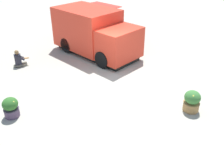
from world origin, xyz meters
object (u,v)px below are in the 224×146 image
Objects in this scene: food_truck at (94,33)px; person_customer at (19,60)px; planter_flowering_near at (192,101)px; planter_flowering_far at (11,107)px.

food_truck is 4.02m from person_customer.
planter_flowering_near is (-1.85, -7.95, 0.08)m from person_customer.
food_truck is 6.52m from planter_flowering_near.
person_customer is 8.16m from planter_flowering_near.
person_customer is at bearing 128.38° from food_truck.
person_customer is 1.06× the size of planter_flowering_near.
planter_flowering_near is at bearing -73.68° from planter_flowering_far.
planter_flowering_far is (-6.05, 1.14, -0.74)m from food_truck.
person_customer reaches higher than planter_flowering_far.
food_truck is 6.60× the size of planter_flowering_near.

